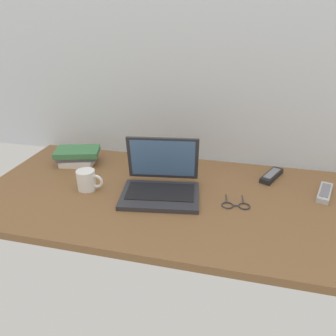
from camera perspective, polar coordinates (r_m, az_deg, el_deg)
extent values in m
cube|color=brown|center=(1.34, 1.06, -5.32)|extent=(1.60, 0.76, 0.03)
cube|color=#2D2D33|center=(1.31, -1.42, -4.88)|extent=(0.34, 0.26, 0.02)
cube|color=black|center=(1.32, -1.36, -4.16)|extent=(0.29, 0.18, 0.00)
cube|color=#2D2D33|center=(1.37, -0.90, 1.71)|extent=(0.30, 0.09, 0.20)
cube|color=#4C72A5|center=(1.37, -0.93, 1.66)|extent=(0.27, 0.08, 0.17)
cylinder|color=white|center=(1.40, -14.12, -2.06)|extent=(0.08, 0.08, 0.09)
torus|color=white|center=(1.38, -12.47, -2.27)|extent=(0.06, 0.01, 0.06)
cube|color=#B7B7B7|center=(1.47, 25.73, -3.93)|extent=(0.09, 0.17, 0.02)
cube|color=slate|center=(1.46, 25.82, -3.51)|extent=(0.06, 0.12, 0.00)
cube|color=black|center=(1.53, 17.68, -1.28)|extent=(0.11, 0.16, 0.02)
cube|color=slate|center=(1.53, 17.74, -0.86)|extent=(0.08, 0.12, 0.00)
torus|color=#333338|center=(1.28, 10.36, -6.41)|extent=(0.05, 0.05, 0.01)
torus|color=#333338|center=(1.29, 13.21, -6.49)|extent=(0.05, 0.05, 0.01)
cube|color=#333338|center=(1.28, 11.79, -6.46)|extent=(0.02, 0.01, 0.00)
cube|color=#333338|center=(1.32, 10.21, -5.24)|extent=(0.01, 0.06, 0.00)
cube|color=#333338|center=(1.33, 12.97, -5.33)|extent=(0.01, 0.06, 0.00)
cube|color=silver|center=(1.66, -15.41, 1.28)|extent=(0.18, 0.16, 0.03)
cube|color=#595960|center=(1.65, -15.50, 2.04)|extent=(0.22, 0.17, 0.02)
cube|color=#3F7F4C|center=(1.64, -15.59, 2.76)|extent=(0.23, 0.18, 0.03)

